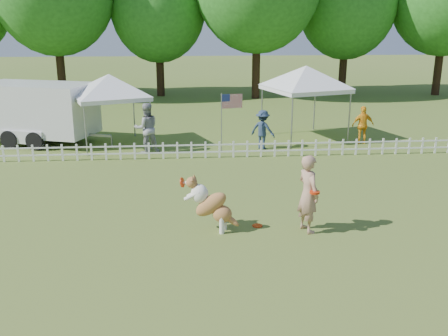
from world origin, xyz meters
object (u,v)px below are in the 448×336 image
(dog, at_px, (212,204))
(flag_pole, at_px, (221,123))
(spectator_a, at_px, (147,128))
(cargo_trailer, at_px, (37,113))
(spectator_b, at_px, (263,130))
(canopy_tent_left, at_px, (111,111))
(handler, at_px, (308,194))
(frisbee_on_turf, at_px, (257,226))
(spectator_c, at_px, (363,125))
(canopy_tent_right, at_px, (305,103))

(dog, height_order, flag_pole, flag_pole)
(flag_pole, bearing_deg, spectator_a, 163.73)
(cargo_trailer, bearing_deg, spectator_b, 7.59)
(cargo_trailer, xyz_separation_m, flag_pole, (7.17, -2.14, -0.11))
(dog, height_order, canopy_tent_left, canopy_tent_left)
(handler, distance_m, flag_pole, 7.47)
(frisbee_on_turf, bearing_deg, flag_pole, 92.91)
(handler, bearing_deg, spectator_b, -21.51)
(spectator_b, distance_m, spectator_c, 4.10)
(flag_pole, bearing_deg, canopy_tent_left, 148.50)
(frisbee_on_turf, bearing_deg, dog, -171.85)
(frisbee_on_turf, xyz_separation_m, spectator_a, (-3.10, 7.16, 0.92))
(handler, height_order, cargo_trailer, cargo_trailer)
(handler, bearing_deg, flag_pole, -9.15)
(cargo_trailer, height_order, flag_pole, cargo_trailer)
(canopy_tent_left, distance_m, spectator_a, 1.96)
(canopy_tent_left, relative_size, flag_pole, 1.23)
(dog, distance_m, spectator_a, 7.59)
(canopy_tent_right, xyz_separation_m, spectator_a, (-6.31, -1.90, -0.53))
(canopy_tent_right, distance_m, spectator_a, 6.62)
(flag_pole, distance_m, spectator_a, 2.76)
(handler, xyz_separation_m, frisbee_on_turf, (-1.11, 0.35, -0.90))
(cargo_trailer, bearing_deg, frisbee_on_turf, -32.15)
(handler, height_order, spectator_a, spectator_a)
(handler, xyz_separation_m, spectator_a, (-4.20, 7.51, 0.01))
(frisbee_on_turf, distance_m, spectator_a, 7.86)
(handler, relative_size, spectator_a, 0.99)
(dog, distance_m, canopy_tent_right, 10.21)
(handler, height_order, frisbee_on_turf, handler)
(canopy_tent_right, height_order, spectator_a, canopy_tent_right)
(frisbee_on_turf, bearing_deg, spectator_c, 56.14)
(handler, relative_size, canopy_tent_right, 0.63)
(dog, bearing_deg, spectator_c, 70.55)
(canopy_tent_left, bearing_deg, spectator_b, -29.93)
(dog, bearing_deg, canopy_tent_right, 83.90)
(canopy_tent_right, relative_size, cargo_trailer, 0.53)
(handler, height_order, flag_pole, flag_pole)
(flag_pole, xyz_separation_m, spectator_b, (1.61, 0.48, -0.36))
(cargo_trailer, bearing_deg, handler, -29.34)
(canopy_tent_left, bearing_deg, spectator_c, -23.20)
(canopy_tent_right, relative_size, flag_pole, 1.32)
(canopy_tent_right, height_order, spectator_c, canopy_tent_right)
(spectator_a, relative_size, spectator_b, 1.25)
(flag_pole, bearing_deg, spectator_b, 4.32)
(handler, bearing_deg, dog, 64.55)
(handler, bearing_deg, spectator_c, -47.42)
(handler, relative_size, spectator_c, 1.22)
(spectator_a, height_order, spectator_c, spectator_a)
(canopy_tent_left, bearing_deg, dog, -88.54)
(canopy_tent_left, relative_size, cargo_trailer, 0.49)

